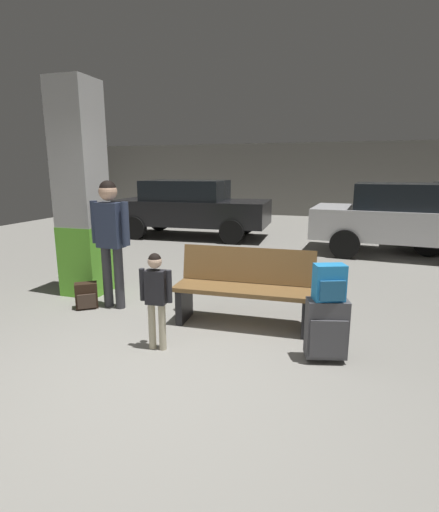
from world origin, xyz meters
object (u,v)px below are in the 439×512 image
object	(u,v)px
bench	(244,288)
parked_car_near	(413,218)
structural_pillar	(81,192)
backpack_bright	(330,283)
backpack_dark_floor	(86,296)
parked_car_far	(190,207)
suitcase	(326,329)
adult	(110,231)
child	(156,291)

from	to	relation	value
bench	parked_car_near	size ratio (longest dim) A/B	0.38
structural_pillar	backpack_bright	bearing A→B (deg)	-18.29
backpack_dark_floor	parked_car_near	bearing A→B (deg)	46.13
bench	parked_car_far	distance (m)	6.25
backpack_dark_floor	parked_car_far	bearing A→B (deg)	97.49
backpack_bright	suitcase	bearing A→B (deg)	169.18
adult	bench	bearing A→B (deg)	-1.41
suitcase	parked_car_near	bearing A→B (deg)	74.06
adult	parked_car_near	world-z (taller)	adult
bench	backpack_bright	xyz separation A→B (m)	(0.96, -0.65, 0.33)
backpack_dark_floor	parked_car_far	size ratio (longest dim) A/B	0.08
parked_car_far	bench	bearing A→B (deg)	-62.82
child	parked_car_far	size ratio (longest dim) A/B	0.24
backpack_bright	structural_pillar	bearing A→B (deg)	161.71
suitcase	parked_car_far	distance (m)	7.29
structural_pillar	suitcase	distance (m)	3.82
child	parked_car_near	xyz separation A→B (m)	(3.16, 5.57, 0.19)
suitcase	adult	size ratio (longest dim) A/B	0.36
suitcase	adult	distance (m)	2.91
structural_pillar	adult	xyz separation A→B (m)	(0.72, -0.45, -0.46)
structural_pillar	backpack_dark_floor	distance (m)	1.49
suitcase	adult	xyz separation A→B (m)	(-2.73, 0.70, 0.70)
parked_car_far	backpack_bright	bearing A→B (deg)	-58.46
structural_pillar	parked_car_far	bearing A→B (deg)	93.93
backpack_dark_floor	parked_car_near	size ratio (longest dim) A/B	0.08
structural_pillar	suitcase	xyz separation A→B (m)	(3.46, -1.14, -1.16)
backpack_dark_floor	parked_car_near	xyz separation A→B (m)	(4.58, 4.77, 0.64)
suitcase	backpack_dark_floor	distance (m)	3.12
backpack_bright	parked_car_far	size ratio (longest dim) A/B	0.08
bench	child	bearing A→B (deg)	-127.02
structural_pillar	bench	distance (m)	2.75
structural_pillar	adult	size ratio (longest dim) A/B	1.80
child	backpack_dark_floor	size ratio (longest dim) A/B	2.94
child	parked_car_near	bearing A→B (deg)	60.46
adult	parked_car_near	distance (m)	6.29
bench	adult	xyz separation A→B (m)	(-1.78, 0.04, 0.58)
adult	parked_car_far	bearing A→B (deg)	101.01
suitcase	child	bearing A→B (deg)	-171.24
child	structural_pillar	bearing A→B (deg)	142.49
structural_pillar	adult	bearing A→B (deg)	-31.67
structural_pillar	backpack_dark_floor	xyz separation A→B (m)	(0.39, -0.59, -1.31)
adult	parked_car_far	world-z (taller)	adult
child	parked_car_near	distance (m)	6.41
suitcase	parked_car_near	xyz separation A→B (m)	(1.52, 5.32, 0.48)
structural_pillar	parked_car_near	world-z (taller)	structural_pillar
structural_pillar	parked_car_near	bearing A→B (deg)	40.02
suitcase	bench	bearing A→B (deg)	145.68
backpack_bright	child	world-z (taller)	child
child	backpack_dark_floor	xyz separation A→B (m)	(-1.42, 0.81, -0.45)
bench	parked_car_far	xyz separation A→B (m)	(-2.85, 5.55, 0.36)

